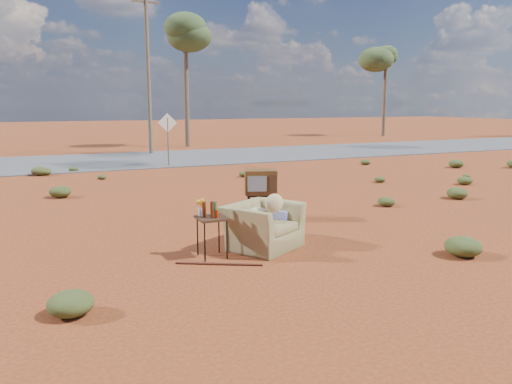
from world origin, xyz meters
name	(u,v)px	position (x,y,z in m)	size (l,w,h in m)	color
ground	(254,244)	(0.00, 0.00, 0.00)	(140.00, 140.00, 0.00)	brown
highway	(120,160)	(0.00, 15.00, 0.02)	(140.00, 7.00, 0.04)	#565659
armchair	(265,219)	(0.13, -0.21, 0.51)	(1.61, 1.52, 1.09)	olive
tv_unit	(261,183)	(0.97, 1.82, 0.84)	(0.85, 0.77, 1.13)	black
side_table	(209,215)	(-1.00, -0.39, 0.72)	(0.49, 0.49, 0.99)	#3A2115
rusty_bar	(219,264)	(-1.01, -0.87, 0.02)	(0.04, 0.04, 1.43)	#4B1D14
road_sign	(168,130)	(1.50, 12.00, 1.50)	(0.78, 0.06, 2.19)	brown
eucalyptus_center	(185,36)	(5.00, 21.00, 6.43)	(3.20, 3.20, 7.60)	brown
eucalyptus_right	(386,59)	(22.00, 24.00, 5.94)	(3.20, 3.20, 7.10)	brown
utility_pole_center	(148,72)	(2.00, 17.50, 4.15)	(1.40, 0.20, 8.00)	brown
scrub_patch	(155,199)	(-0.82, 4.41, 0.14)	(17.49, 8.07, 0.33)	#424F22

